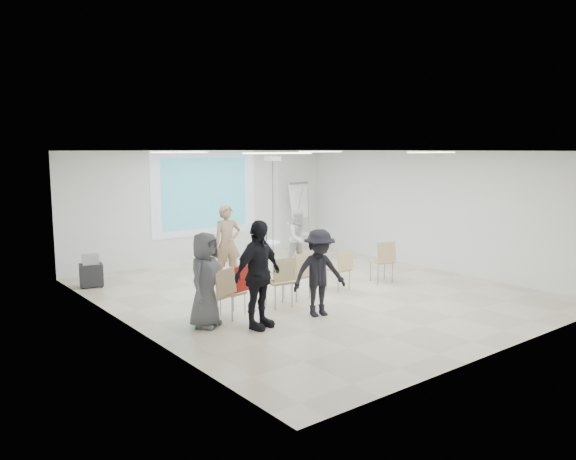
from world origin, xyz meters
TOP-DOWN VIEW (x-y plane):
  - floor at (0.00, 0.00)m, footprint 8.00×9.00m
  - ceiling at (0.00, 0.00)m, footprint 8.00×9.00m
  - wall_back at (0.00, 4.55)m, footprint 8.00×0.10m
  - wall_left at (-4.05, 0.00)m, footprint 0.10×9.00m
  - wall_right at (4.05, 0.00)m, footprint 0.10×9.00m
  - projection_halo at (0.00, 4.49)m, footprint 3.20×0.01m
  - projection_image at (0.00, 4.47)m, footprint 2.60×0.01m
  - pedestal_table at (0.41, 2.15)m, footprint 0.67×0.67m
  - player_left at (-0.84, 2.01)m, footprint 0.83×0.65m
  - player_right at (1.49, 2.23)m, footprint 0.88×0.74m
  - controller_left at (-0.66, 2.26)m, footprint 0.07×0.13m
  - controller_right at (1.31, 2.48)m, footprint 0.05×0.11m
  - chair_far_left at (-2.67, -0.70)m, footprint 0.56×0.59m
  - chair_left_mid at (-2.23, -0.49)m, footprint 0.46×0.48m
  - chair_left_inner at (-1.23, -0.57)m, footprint 0.52×0.55m
  - chair_center at (-0.61, -0.36)m, footprint 0.49×0.53m
  - chair_right_inner at (0.56, -0.34)m, footprint 0.45×0.48m
  - chair_right_far at (1.82, -0.40)m, footprint 0.58×0.61m
  - red_jacket at (-2.24, -0.64)m, footprint 0.50×0.19m
  - laptop at (-1.22, -0.46)m, footprint 0.39×0.31m
  - audience_left at (-2.29, -1.32)m, footprint 1.39×1.04m
  - audience_mid at (-1.00, -1.42)m, footprint 1.30×0.92m
  - audience_outer at (-2.96, -0.71)m, footprint 1.08×0.99m
  - flipchart_easel at (2.90, 3.97)m, footprint 0.89×0.68m
  - av_cart at (-3.57, 3.34)m, footprint 0.56×0.49m
  - ceiling_projector at (0.10, 1.49)m, footprint 0.30×0.25m
  - fluor_panel_nw at (-2.00, 2.00)m, footprint 1.20×0.30m
  - fluor_panel_ne at (2.00, 2.00)m, footprint 1.20×0.30m
  - fluor_panel_sw at (-2.00, -1.50)m, footprint 1.20×0.30m
  - fluor_panel_se at (2.00, -1.50)m, footprint 1.20×0.30m

SIDE VIEW (x-z plane):
  - floor at x=0.00m, z-range -0.10..0.00m
  - av_cart at x=-3.57m, z-range -0.03..0.70m
  - pedestal_table at x=0.41m, z-range 0.04..0.83m
  - chair_left_mid at x=-2.23m, z-range 0.08..0.92m
  - laptop at x=-1.22m, z-range 0.52..0.54m
  - chair_right_inner at x=0.56m, z-range 0.08..1.01m
  - chair_right_far at x=1.82m, z-range 0.09..1.06m
  - chair_center at x=-0.61m, z-range 0.09..1.06m
  - chair_far_left at x=-2.67m, z-range 0.09..1.07m
  - chair_left_inner at x=-1.23m, z-range 0.09..1.08m
  - red_jacket at x=-2.24m, z-range 0.49..0.95m
  - player_right at x=1.49m, z-range 0.00..1.65m
  - audience_mid at x=-1.00m, z-range 0.00..1.82m
  - audience_outer at x=-2.96m, z-range 0.00..1.85m
  - player_left at x=-0.84m, z-range 0.00..2.00m
  - audience_left at x=-2.29m, z-range 0.00..2.14m
  - controller_right at x=1.31m, z-range 1.10..1.13m
  - controller_left at x=-0.66m, z-range 1.30..1.34m
  - wall_back at x=0.00m, z-range 0.00..3.00m
  - wall_left at x=-4.05m, z-range 0.00..3.00m
  - wall_right at x=4.05m, z-range 0.00..3.00m
  - flipchart_easel at x=2.90m, z-range 0.49..2.56m
  - projection_halo at x=0.00m, z-range 0.70..3.00m
  - projection_image at x=0.00m, z-range 0.90..2.80m
  - ceiling_projector at x=0.10m, z-range 1.19..4.19m
  - fluor_panel_nw at x=-2.00m, z-range 2.96..2.98m
  - fluor_panel_ne at x=2.00m, z-range 2.96..2.98m
  - fluor_panel_sw at x=-2.00m, z-range 2.96..2.98m
  - fluor_panel_se at x=2.00m, z-range 2.96..2.98m
  - ceiling at x=0.00m, z-range 3.00..3.10m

